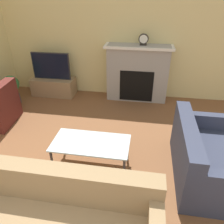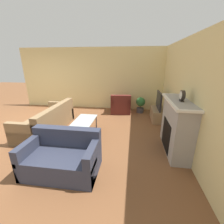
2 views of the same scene
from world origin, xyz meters
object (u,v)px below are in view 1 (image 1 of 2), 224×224
tv (51,66)px  coffee_table (91,145)px  couch_loveseat (204,159)px  potted_plant (11,88)px  mantel_clock (144,39)px

tv → coffee_table: (1.56, -2.37, -0.34)m
couch_loveseat → potted_plant: 4.26m
potted_plant → tv: bearing=39.4°
coffee_table → potted_plant: (-2.31, 1.75, -0.02)m
couch_loveseat → mantel_clock: bearing=22.7°
potted_plant → mantel_clock: 3.17m
mantel_clock → tv: bearing=-177.1°
tv → mantel_clock: bearing=2.9°
tv → coffee_table: size_ratio=0.83×
tv → mantel_clock: mantel_clock is taller
potted_plant → coffee_table: bearing=-37.2°
mantel_clock → coffee_table: bearing=-103.5°
tv → potted_plant: tv is taller
tv → potted_plant: (-0.75, -0.62, -0.36)m
couch_loveseat → tv: bearing=54.0°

